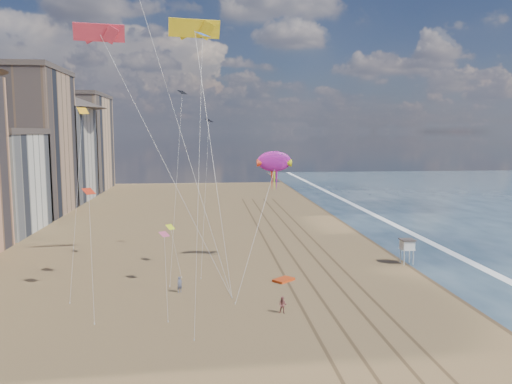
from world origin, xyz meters
TOP-DOWN VIEW (x-y plane):
  - ground at (0.00, 0.00)m, footprint 260.00×260.00m
  - wet_sand at (19.00, 40.00)m, footprint 260.00×260.00m
  - foam at (23.20, 40.00)m, footprint 260.00×260.00m
  - tracks at (2.55, 30.00)m, footprint 7.68×120.00m
  - buildings at (-45.73, 65.59)m, footprint 34.72×131.35m
  - lifeguard_stand at (14.83, 27.77)m, footprint 1.74×1.74m
  - grounded_kite at (-1.59, 22.20)m, footprint 2.66×2.60m
  - show_kite at (-1.62, 29.99)m, footprint 5.06×7.87m
  - kite_flyer_a at (-12.83, 19.41)m, footprint 0.71×0.67m
  - kite_flyer_b at (-3.21, 12.42)m, footprint 0.93×0.83m
  - small_kites at (-15.52, 24.63)m, footprint 15.17×20.49m

SIDE VIEW (x-z plane):
  - ground at x=0.00m, z-range 0.00..0.00m
  - wet_sand at x=19.00m, z-range 0.00..0.00m
  - foam at x=23.20m, z-range 0.00..0.00m
  - tracks at x=2.55m, z-range 0.00..0.01m
  - grounded_kite at x=-1.59m, z-range 0.00..0.26m
  - kite_flyer_b at x=-3.21m, z-range 0.00..1.56m
  - kite_flyer_a at x=-12.83m, z-range 0.00..1.64m
  - lifeguard_stand at x=14.83m, z-range 0.85..3.99m
  - show_kite at x=-1.62m, z-range 2.87..22.62m
  - buildings at x=-45.73m, z-range -0.95..28.05m
  - small_kites at x=-15.52m, z-range 4.80..26.02m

